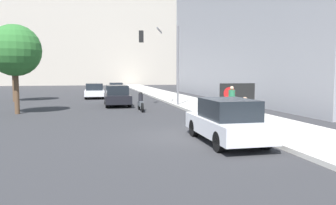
# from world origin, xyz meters

# --- Properties ---
(ground_plane) EXTENTS (160.00, 160.00, 0.00)m
(ground_plane) POSITION_xyz_m (0.00, 0.00, 0.00)
(ground_plane) COLOR #303033
(sidewalk_curb) EXTENTS (3.70, 90.00, 0.15)m
(sidewalk_curb) POSITION_xyz_m (3.78, 15.00, 0.07)
(sidewalk_curb) COLOR beige
(sidewalk_curb) RESTS_ON ground_plane
(building_backdrop_far) EXTENTS (52.00, 12.00, 25.37)m
(building_backdrop_far) POSITION_xyz_m (-2.00, 66.75, 12.68)
(building_backdrop_far) COLOR #BCB2A3
(building_backdrop_far) RESTS_ON ground_plane
(seated_protester) EXTENTS (0.96, 0.77, 1.19)m
(seated_protester) POSITION_xyz_m (2.85, 1.90, 0.79)
(seated_protester) COLOR #474C56
(seated_protester) RESTS_ON sidewalk_curb
(jogger_on_sidewalk) EXTENTS (0.34, 0.34, 1.60)m
(jogger_on_sidewalk) POSITION_xyz_m (3.23, 4.27, 0.96)
(jogger_on_sidewalk) COLOR black
(jogger_on_sidewalk) RESTS_ON sidewalk_curb
(protest_banner) EXTENTS (2.28, 0.06, 1.70)m
(protest_banner) POSITION_xyz_m (4.16, 5.66, 1.05)
(protest_banner) COLOR slate
(protest_banner) RESTS_ON sidewalk_curb
(traffic_light_pole) EXTENTS (2.82, 2.59, 5.68)m
(traffic_light_pole) POSITION_xyz_m (1.17, 11.78, 3.98)
(traffic_light_pole) COLOR slate
(traffic_light_pole) RESTS_ON sidewalk_curb
(parked_car_curbside) EXTENTS (1.75, 4.21, 1.52)m
(parked_car_curbside) POSITION_xyz_m (0.67, -1.22, 0.75)
(parked_car_curbside) COLOR silver
(parked_car_curbside) RESTS_ON ground_plane
(car_on_road_nearest) EXTENTS (1.80, 4.69, 1.55)m
(car_on_road_nearest) POSITION_xyz_m (-2.18, 13.10, 0.76)
(car_on_road_nearest) COLOR black
(car_on_road_nearest) RESTS_ON ground_plane
(car_on_road_midblock) EXTENTS (1.85, 4.69, 1.46)m
(car_on_road_midblock) POSITION_xyz_m (-3.86, 21.59, 0.73)
(car_on_road_midblock) COLOR silver
(car_on_road_midblock) RESTS_ON ground_plane
(car_on_road_distant) EXTENTS (1.73, 4.23, 1.36)m
(car_on_road_distant) POSITION_xyz_m (-1.35, 28.16, 0.69)
(car_on_road_distant) COLOR white
(car_on_road_distant) RESTS_ON ground_plane
(motorcycle_on_road) EXTENTS (0.28, 2.25, 1.24)m
(motorcycle_on_road) POSITION_xyz_m (-0.92, 9.23, 0.53)
(motorcycle_on_road) COLOR #565B60
(motorcycle_on_road) RESTS_ON ground_plane
(street_tree_near_curb) EXTENTS (3.05, 3.05, 5.30)m
(street_tree_near_curb) POSITION_xyz_m (-8.35, 9.26, 3.76)
(street_tree_near_curb) COLOR brown
(street_tree_near_curb) RESTS_ON ground_plane
(street_tree_midblock) EXTENTS (3.50, 3.50, 6.37)m
(street_tree_midblock) POSITION_xyz_m (-10.64, 18.87, 4.61)
(street_tree_midblock) COLOR brown
(street_tree_midblock) RESTS_ON ground_plane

